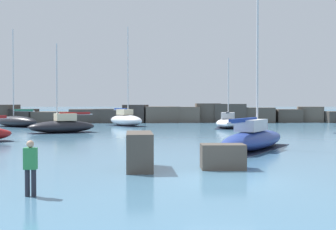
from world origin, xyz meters
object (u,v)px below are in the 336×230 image
(sailboat_moored_3, at_px, (126,119))
(sailboat_moored_6, at_px, (16,121))
(sailboat_moored_0, at_px, (253,138))
(sailboat_moored_7, at_px, (62,126))
(person_on_rocks, at_px, (30,165))
(sailboat_moored_2, at_px, (228,122))

(sailboat_moored_3, distance_m, sailboat_moored_6, 11.98)
(sailboat_moored_0, distance_m, sailboat_moored_7, 20.38)
(sailboat_moored_6, height_order, person_on_rocks, sailboat_moored_6)
(sailboat_moored_3, xyz_separation_m, sailboat_moored_6, (-11.75, -2.30, -0.09))
(sailboat_moored_3, bearing_deg, sailboat_moored_7, -110.77)
(sailboat_moored_0, height_order, person_on_rocks, sailboat_moored_0)
(sailboat_moored_6, bearing_deg, person_on_rocks, -72.22)
(sailboat_moored_6, relative_size, sailboat_moored_7, 1.37)
(sailboat_moored_0, bearing_deg, sailboat_moored_6, 130.30)
(sailboat_moored_2, height_order, person_on_rocks, sailboat_moored_2)
(sailboat_moored_2, height_order, sailboat_moored_6, sailboat_moored_6)
(sailboat_moored_3, bearing_deg, sailboat_moored_6, -168.93)
(person_on_rocks, bearing_deg, sailboat_moored_2, 73.46)
(sailboat_moored_0, relative_size, sailboat_moored_2, 1.20)
(sailboat_moored_3, distance_m, sailboat_moored_7, 13.09)
(sailboat_moored_7, bearing_deg, sailboat_moored_3, 69.23)
(sailboat_moored_0, xyz_separation_m, sailboat_moored_6, (-21.04, 24.81, 0.02))
(sailboat_moored_0, xyz_separation_m, person_on_rocks, (-8.88, -13.11, 0.25))
(sailboat_moored_0, relative_size, sailboat_moored_6, 0.84)
(sailboat_moored_6, xyz_separation_m, sailboat_moored_7, (7.11, -9.93, -0.02))
(sailboat_moored_0, relative_size, person_on_rocks, 5.63)
(sailboat_moored_6, bearing_deg, sailboat_moored_0, -49.70)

